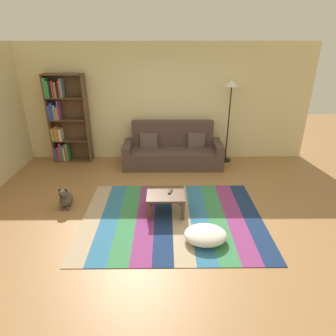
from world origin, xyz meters
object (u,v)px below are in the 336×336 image
bookshelf (64,119)px  pouf (205,235)px  couch (173,151)px  coffee_table (166,197)px  tv_remote (170,192)px  dog (66,199)px  standing_lamp (231,94)px

bookshelf → pouf: bearing=-47.0°
couch → coffee_table: (-0.17, -2.09, -0.03)m
couch → pouf: (0.41, -2.87, -0.22)m
bookshelf → pouf: size_ratio=3.25×
tv_remote → couch: bearing=103.8°
couch → pouf: bearing=-81.9°
dog → tv_remote: 1.86m
coffee_table → couch: bearing=85.4°
standing_lamp → pouf: bearing=-106.1°
couch → standing_lamp: standing_lamp is taller
dog → standing_lamp: standing_lamp is taller
couch → coffee_table: 2.09m
coffee_table → dog: bearing=173.6°
pouf → coffee_table: bearing=126.2°
couch → bookshelf: 2.64m
couch → bookshelf: bearing=173.6°
pouf → dog: size_ratio=1.58×
bookshelf → coffee_table: size_ratio=3.25×
coffee_table → tv_remote: bearing=26.2°
couch → pouf: size_ratio=3.60×
bookshelf → pouf: 4.41m
coffee_table → standing_lamp: (1.47, 2.31, 1.29)m
coffee_table → dog: dog is taller
coffee_table → pouf: bearing=-53.8°
tv_remote → coffee_table: bearing=-137.5°
couch → bookshelf: bookshelf is taller
bookshelf → dog: (0.60, -2.17, -0.86)m
couch → standing_lamp: (1.30, 0.22, 1.26)m
bookshelf → standing_lamp: (3.83, -0.06, 0.58)m
bookshelf → pouf: (2.94, -3.16, -0.91)m
tv_remote → pouf: bearing=-42.6°
bookshelf → couch: bearing=-6.4°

